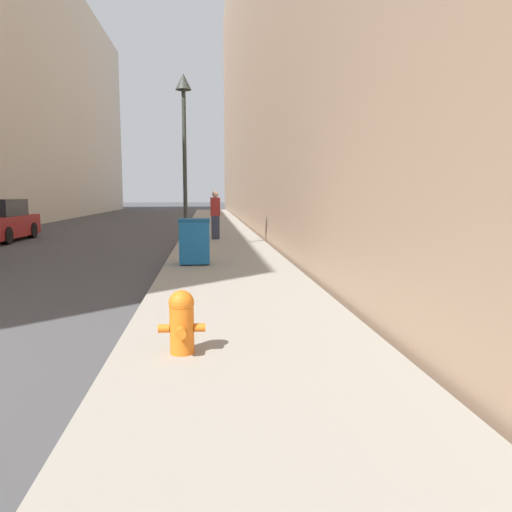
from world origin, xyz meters
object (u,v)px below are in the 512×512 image
Objects in this scene: trash_bin at (195,241)px; fire_hydrant at (182,321)px; pedestrian_on_sidewalk at (215,215)px; lamppost at (184,126)px.

fire_hydrant is at bearing -89.79° from trash_bin.
pedestrian_on_sidewalk is at bearing 87.49° from fire_hydrant.
lamppost reaches higher than trash_bin.
fire_hydrant is 0.13× the size of lamppost.
lamppost is (-0.35, 3.61, 3.14)m from trash_bin.
pedestrian_on_sidewalk is (0.59, 13.35, 0.53)m from fire_hydrant.
fire_hydrant is 6.72m from trash_bin.
lamppost reaches higher than fire_hydrant.
fire_hydrant is 13.37m from pedestrian_on_sidewalk.
trash_bin is at bearing -95.25° from pedestrian_on_sidewalk.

